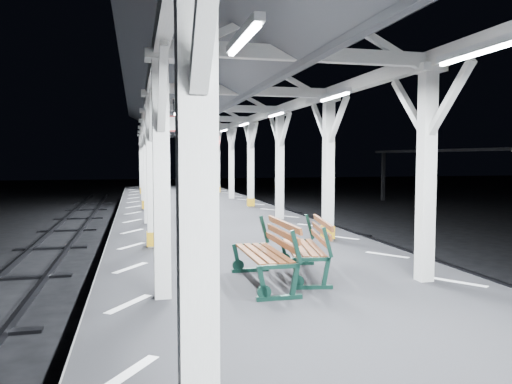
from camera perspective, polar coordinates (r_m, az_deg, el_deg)
name	(u,v)px	position (r m, az deg, el deg)	size (l,w,h in m)	color
ground	(267,314)	(9.57, 1.23, -13.78)	(120.00, 120.00, 0.00)	black
platform	(267,288)	(9.43, 1.23, -10.88)	(6.00, 50.00, 1.00)	black
hazard_stripes_left	(130,268)	(9.02, -14.15, -8.40)	(1.00, 48.00, 0.01)	silver
hazard_stripes_right	(387,255)	(10.21, 14.75, -6.97)	(1.00, 48.00, 0.01)	silver
track_right	(497,293)	(11.81, 25.81, -10.34)	(2.20, 60.00, 0.16)	#2D2D33
canopy	(267,66)	(9.25, 1.30, 14.18)	(5.40, 49.00, 4.65)	silver
bench_near	(310,246)	(8.14, 6.15, -6.14)	(0.94, 1.79, 0.93)	#0F2D24
bench_mid	(270,251)	(7.57, 1.60, -6.74)	(0.67, 1.77, 0.96)	#0F2D24
bench_far	(196,203)	(15.88, -6.89, -1.30)	(0.71, 1.65, 0.87)	#0F2D24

